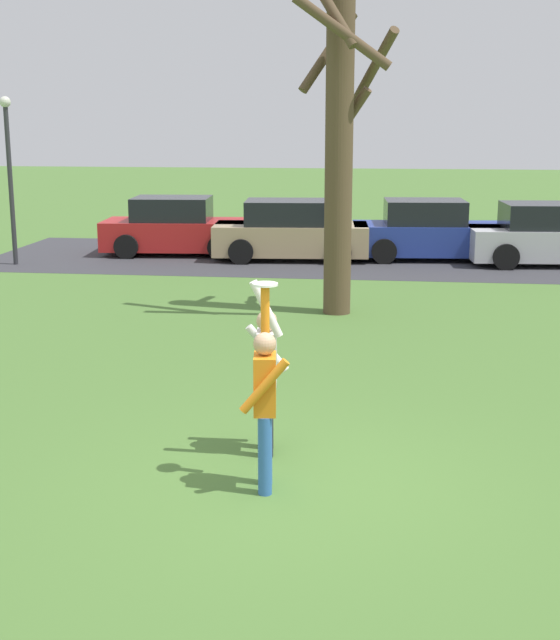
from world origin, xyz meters
The scene contains 11 objects.
ground_plane centered at (0.00, 0.00, 0.00)m, with size 120.00×120.00×0.00m, color #4C7533.
person_catcher centered at (-0.28, -0.18, 0.98)m, with size 0.49×0.56×2.08m.
person_defender centered at (-0.40, 0.83, 0.98)m, with size 0.49×0.58×2.04m.
frisbee_disc centered at (-0.31, 0.05, 2.09)m, with size 0.26×0.26×0.02m, color white.
parked_car_red centered at (-5.00, 15.48, 0.73)m, with size 4.22×2.28×1.59m.
parked_car_tan centered at (-1.76, 14.93, 0.73)m, with size 4.22×2.28×1.59m.
parked_car_blue centered at (1.94, 15.47, 0.73)m, with size 4.22×2.28×1.59m.
parked_car_silver centered at (4.98, 14.89, 0.73)m, with size 4.22×2.28×1.59m.
parking_strip centered at (0.00, 15.18, 0.00)m, with size 19.77×6.40×0.01m, color #38383D.
bare_tree_tall centered at (-0.07, 8.32, 3.39)m, with size 2.05×2.07×6.77m.
lamppost_by_lot centered at (-8.75, 13.18, 2.59)m, with size 0.28×0.28×4.26m.
Camera 1 is at (0.91, -8.53, 3.70)m, focal length 49.53 mm.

